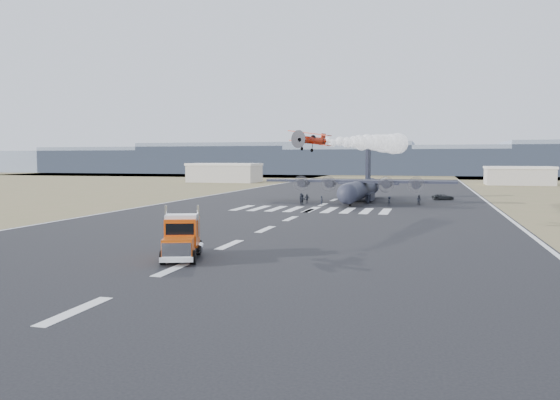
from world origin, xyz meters
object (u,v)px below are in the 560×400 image
at_px(transport_aircraft, 360,188).
at_px(crew_g, 322,200).
at_px(hangar_right, 519,175).
at_px(hangar_left, 225,172).
at_px(crew_h, 301,198).
at_px(support_vehicle, 443,197).
at_px(aerobatic_biplane, 311,140).
at_px(crew_a, 350,199).
at_px(crew_c, 389,201).
at_px(crew_f, 302,199).
at_px(semi_truck, 182,237).
at_px(crew_e, 368,198).
at_px(crew_b, 419,200).
at_px(crew_d, 307,199).

height_order(transport_aircraft, crew_g, transport_aircraft).
bearing_deg(hangar_right, hangar_left, -177.08).
bearing_deg(crew_h, hangar_right, -42.68).
bearing_deg(support_vehicle, aerobatic_biplane, 151.49).
relative_size(crew_a, crew_c, 1.06).
bearing_deg(crew_c, transport_aircraft, 20.98).
bearing_deg(aerobatic_biplane, transport_aircraft, 102.80).
bearing_deg(crew_f, semi_truck, 129.31).
relative_size(hangar_left, support_vehicle, 5.65).
bearing_deg(transport_aircraft, crew_f, -131.37).
distance_m(crew_a, crew_e, 3.82).
bearing_deg(hangar_right, crew_c, -110.83).
bearing_deg(hangar_right, aerobatic_biplane, -107.52).
relative_size(aerobatic_biplane, support_vehicle, 1.28).
bearing_deg(hangar_left, support_vehicle, -42.51).
xyz_separation_m(semi_truck, crew_a, (5.84, 58.42, -0.93)).
xyz_separation_m(hangar_left, crew_e, (59.60, -80.16, -2.48)).
relative_size(crew_f, crew_h, 1.03).
distance_m(semi_truck, crew_b, 63.05).
bearing_deg(crew_g, crew_f, 88.30).
bearing_deg(crew_a, support_vehicle, 54.02).
xyz_separation_m(semi_truck, crew_d, (-2.19, 58.12, -0.97)).
bearing_deg(crew_c, aerobatic_biplane, 155.67).
relative_size(crew_b, crew_f, 0.92).
xyz_separation_m(hangar_left, crew_c, (63.87, -84.68, -2.56)).
bearing_deg(aerobatic_biplane, crew_c, 93.46).
relative_size(hangar_left, crew_g, 15.22).
height_order(hangar_left, hangar_right, hangar_left).
height_order(semi_truck, crew_c, semi_truck).
relative_size(hangar_left, crew_e, 13.18).
distance_m(hangar_left, hangar_right, 98.13).
xyz_separation_m(support_vehicle, crew_g, (-21.48, -18.31, 0.20)).
xyz_separation_m(support_vehicle, crew_h, (-25.98, -15.26, 0.32)).
xyz_separation_m(hangar_right, crew_c, (-34.13, -89.68, -2.16)).
bearing_deg(transport_aircraft, aerobatic_biplane, -87.55).
bearing_deg(hangar_left, crew_f, -60.64).
xyz_separation_m(hangar_right, semi_truck, (-47.30, -145.87, -1.18)).
height_order(crew_d, crew_e, crew_e).
relative_size(crew_e, crew_h, 1.01).
relative_size(hangar_left, crew_c, 14.48).
xyz_separation_m(crew_b, crew_f, (-20.52, -5.41, 0.08)).
bearing_deg(crew_c, crew_h, 67.35).
height_order(transport_aircraft, crew_e, transport_aircraft).
bearing_deg(crew_e, crew_g, 111.46).
height_order(crew_d, crew_f, crew_f).
relative_size(transport_aircraft, crew_a, 20.19).
distance_m(transport_aircraft, crew_c, 10.73).
distance_m(crew_c, crew_d, 15.48).
bearing_deg(crew_g, crew_h, 48.59).
xyz_separation_m(hangar_right, crew_a, (-41.46, -87.45, -2.11)).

